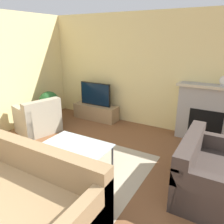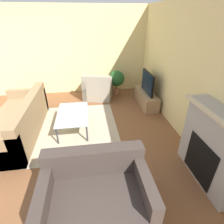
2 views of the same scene
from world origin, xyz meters
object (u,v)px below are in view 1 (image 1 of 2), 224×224
couch_sectional (18,193)px  coffee_table (76,146)px  potted_plant (49,102)px  mantel_clock (224,81)px  tv (95,94)px  armchair_by_window (39,120)px  couch_loveseat (210,175)px

couch_sectional → coffee_table: 1.21m
potted_plant → mantel_clock: (3.94, 0.85, 0.81)m
tv → armchair_by_window: tv is taller
armchair_by_window → mantel_clock: 4.09m
armchair_by_window → potted_plant: armchair_by_window is taller
tv → couch_sectional: (1.02, -3.29, -0.42)m
couch_loveseat → tv: bearing=61.5°
tv → armchair_by_window: size_ratio=0.86×
armchair_by_window → tv: bearing=169.9°
armchair_by_window → mantel_clock: bearing=128.4°
tv → couch_sectional: tv is taller
armchair_by_window → mantel_clock: mantel_clock is taller
couch_sectional → mantel_clock: 4.07m
tv → coffee_table: (1.00, -2.08, -0.33)m
tv → potted_plant: bearing=-142.7°
couch_sectional → coffee_table: couch_sectional is taller
potted_plant → mantel_clock: bearing=12.2°
armchair_by_window → coffee_table: armchair_by_window is taller
couch_loveseat → armchair_by_window: (-3.77, 0.30, 0.01)m
tv → armchair_by_window: (-0.68, -1.38, -0.40)m
armchair_by_window → potted_plant: bearing=-140.3°
potted_plant → couch_sectional: bearing=-52.2°
coffee_table → couch_loveseat: bearing=11.0°
tv → potted_plant: (-0.96, -0.73, -0.18)m
couch_sectional → mantel_clock: size_ratio=11.52×
tv → mantel_clock: (2.98, 0.12, 0.63)m
coffee_table → tv: bearing=115.7°
mantel_clock → potted_plant: bearing=-167.8°
armchair_by_window → potted_plant: size_ratio=1.28×
couch_sectional → potted_plant: bearing=127.8°
coffee_table → mantel_clock: (1.98, 2.20, 0.95)m
coffee_table → potted_plant: bearing=145.6°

